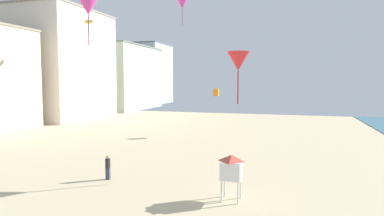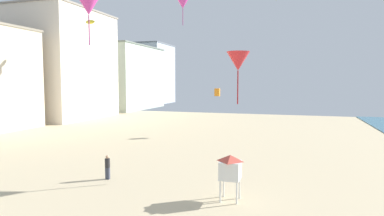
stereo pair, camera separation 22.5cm
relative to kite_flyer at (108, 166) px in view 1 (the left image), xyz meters
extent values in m
cube|color=silver|center=(-29.85, 30.72, 8.40)|extent=(16.58, 16.76, 18.65)
cube|color=gray|center=(-29.85, 30.72, 17.88)|extent=(16.91, 17.10, 0.30)
cube|color=#B7C6B2|center=(-29.85, 52.23, 6.41)|extent=(16.80, 20.61, 14.66)
cube|color=slate|center=(-29.85, 52.23, 13.90)|extent=(17.13, 21.02, 0.30)
cube|color=#ADB7C1|center=(-29.85, 72.43, 7.75)|extent=(10.72, 14.27, 17.34)
cube|color=slate|center=(-29.85, 72.43, 16.58)|extent=(10.94, 14.55, 0.30)
cube|color=#383D4C|center=(0.00, 0.00, -0.52)|extent=(0.28, 0.18, 0.80)
cylinder|color=#262628|center=(0.00, 0.00, 0.18)|extent=(0.34, 0.34, 0.60)
sphere|color=tan|center=(0.00, 0.00, 0.60)|extent=(0.24, 0.24, 0.24)
cylinder|color=white|center=(8.16, -1.93, -0.32)|extent=(0.10, 0.10, 1.20)
cylinder|color=white|center=(9.06, -1.93, -0.32)|extent=(0.10, 0.10, 1.20)
cylinder|color=white|center=(8.16, -1.03, -0.32)|extent=(0.10, 0.10, 1.20)
cylinder|color=white|center=(9.06, -1.03, -0.32)|extent=(0.10, 0.10, 1.20)
cube|color=white|center=(8.61, -1.48, 0.78)|extent=(1.10, 1.10, 1.00)
pyramid|color=#D14C3D|center=(8.61, -1.48, 1.46)|extent=(1.10, 1.10, 0.35)
cone|color=red|center=(8.03, 4.21, 7.07)|extent=(1.63, 1.63, 1.33)
cylinder|color=maroon|center=(8.03, 4.21, 5.21)|extent=(0.09, 0.09, 2.37)
cone|color=#DB3D9E|center=(1.62, 10.96, 12.93)|extent=(1.07, 1.07, 0.88)
cylinder|color=#992A6E|center=(1.62, 10.96, 11.71)|extent=(0.06, 0.06, 1.56)
cube|color=orange|center=(2.80, 20.46, 4.32)|extent=(0.60, 0.60, 0.94)
cone|color=#DB3D9E|center=(-4.27, 4.52, 11.71)|extent=(1.67, 1.67, 1.37)
cylinder|color=#992A6E|center=(-4.27, 4.52, 9.81)|extent=(0.09, 0.09, 2.43)
ellipsoid|color=yellow|center=(-14.53, 19.78, 13.59)|extent=(1.39, 0.39, 0.54)
camera|label=1|loc=(11.70, -19.16, 5.64)|focal=30.92mm
camera|label=2|loc=(11.91, -19.09, 5.64)|focal=30.92mm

